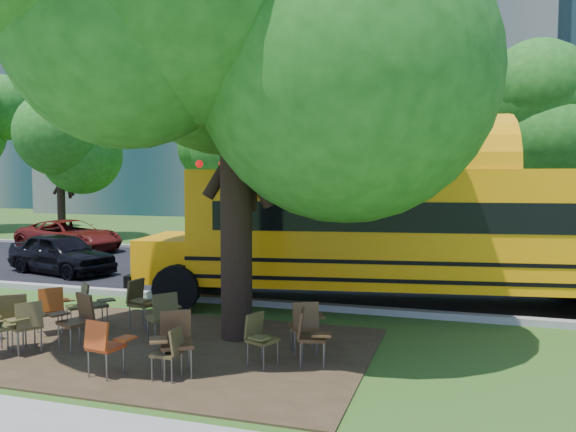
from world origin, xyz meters
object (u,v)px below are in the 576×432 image
(chair_3, at_px, (77,316))
(chair_15, at_px, (92,301))
(chair_12, at_px, (259,335))
(bg_car_red, at_px, (70,236))
(chair_11, at_px, (164,313))
(chair_2, at_px, (29,321))
(chair_6, at_px, (170,348))
(main_tree, at_px, (235,18))
(black_car, at_px, (62,254))
(chair_4, at_px, (105,342))
(chair_10, at_px, (140,299))
(chair_8, at_px, (51,305))
(chair_13, at_px, (306,321))
(school_bus, at_px, (443,228))
(chair_9, at_px, (79,302))
(chair_14, at_px, (10,317))
(chair_7, at_px, (309,332))
(chair_5, at_px, (174,337))

(chair_3, bearing_deg, chair_15, -42.62)
(chair_3, distance_m, chair_12, 3.20)
(bg_car_red, bearing_deg, chair_15, -126.13)
(chair_15, bearing_deg, chair_11, 24.58)
(chair_2, bearing_deg, chair_6, -65.35)
(main_tree, distance_m, black_car, 10.23)
(chair_4, xyz_separation_m, chair_10, (-0.96, 2.48, 0.05))
(bg_car_red, bearing_deg, chair_12, -118.03)
(chair_11, height_order, chair_12, chair_11)
(chair_8, distance_m, chair_12, 4.25)
(chair_6, distance_m, chair_13, 2.28)
(school_bus, relative_size, chair_3, 13.40)
(chair_13, bearing_deg, chair_9, 148.97)
(chair_14, height_order, black_car, black_car)
(black_car, bearing_deg, main_tree, -106.94)
(main_tree, distance_m, chair_9, 6.11)
(chair_4, height_order, bg_car_red, bg_car_red)
(chair_8, bearing_deg, chair_9, 34.04)
(chair_4, bearing_deg, chair_2, 170.94)
(chair_8, xyz_separation_m, chair_11, (2.28, 0.07, 0.02))
(school_bus, xyz_separation_m, chair_15, (-6.27, -3.90, -1.21))
(chair_7, xyz_separation_m, chair_12, (-0.73, -0.22, -0.04))
(main_tree, xyz_separation_m, chair_3, (-2.30, -1.40, -5.05))
(chair_7, bearing_deg, chair_10, -118.81)
(chair_5, bearing_deg, chair_12, -176.05)
(chair_4, bearing_deg, chair_13, 45.99)
(chair_4, distance_m, chair_12, 2.25)
(main_tree, distance_m, school_bus, 6.32)
(chair_4, xyz_separation_m, chair_7, (2.68, 1.34, 0.01))
(chair_6, relative_size, chair_11, 0.83)
(main_tree, xyz_separation_m, chair_8, (-3.32, -0.80, -5.07))
(chair_8, relative_size, black_car, 0.25)
(chair_7, relative_size, bg_car_red, 0.20)
(chair_3, height_order, black_car, black_car)
(chair_7, xyz_separation_m, black_car, (-9.21, 5.76, 0.08))
(chair_2, xyz_separation_m, chair_6, (2.80, -0.38, -0.07))
(chair_13, distance_m, chair_15, 4.28)
(black_car, bearing_deg, bg_car_red, 50.93)
(chair_11, height_order, chair_14, chair_14)
(chair_4, height_order, chair_9, chair_4)
(chair_4, relative_size, chair_9, 1.14)
(chair_4, distance_m, bg_car_red, 14.95)
(chair_7, bearing_deg, chair_11, -108.54)
(chair_6, xyz_separation_m, chair_9, (-3.14, 2.08, -0.01))
(chair_14, bearing_deg, chair_5, 139.10)
(chair_8, xyz_separation_m, black_car, (-4.26, 5.50, 0.06))
(chair_4, relative_size, chair_11, 0.93)
(chair_12, xyz_separation_m, chair_15, (-3.74, 1.03, 0.05))
(chair_10, distance_m, chair_12, 3.21)
(chair_6, bearing_deg, chair_7, -59.33)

